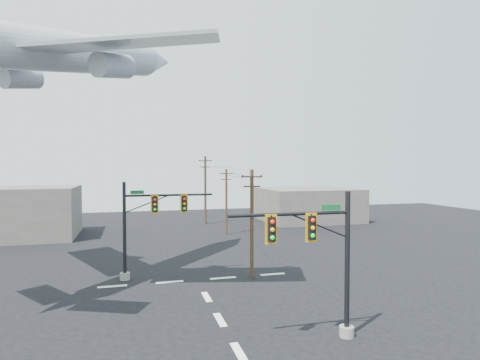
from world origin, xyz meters
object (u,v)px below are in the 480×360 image
object	(u,v)px
utility_pole_a	(252,221)
utility_pole_b	(226,200)
signal_mast_far	(144,227)
airliner	(65,53)
signal_mast_near	(324,261)
utility_pole_c	(205,189)

from	to	relation	value
utility_pole_a	utility_pole_b	xyz separation A→B (m)	(2.62, 19.31, -0.06)
signal_mast_far	airliner	distance (m)	13.40
signal_mast_near	utility_pole_a	xyz separation A→B (m)	(-0.20, 11.29, 0.44)
utility_pole_a	airliner	distance (m)	17.72
signal_mast_far	utility_pole_a	xyz separation A→B (m)	(7.84, -2.00, 0.38)
signal_mast_near	utility_pole_a	world-z (taller)	utility_pole_a
signal_mast_near	utility_pole_b	xyz separation A→B (m)	(2.42, 30.59, 0.38)
utility_pole_b	utility_pole_c	distance (m)	9.58
utility_pole_b	utility_pole_c	world-z (taller)	utility_pole_c
signal_mast_near	signal_mast_far	world-z (taller)	signal_mast_far
signal_mast_far	airliner	world-z (taller)	airliner
utility_pole_b	airliner	size ratio (longest dim) A/B	0.37
utility_pole_a	signal_mast_far	bearing A→B (deg)	167.47
signal_mast_near	utility_pole_b	distance (m)	30.69
airliner	utility_pole_c	bearing A→B (deg)	11.56
signal_mast_near	airliner	bearing A→B (deg)	136.75
utility_pole_a	utility_pole_b	bearing A→B (deg)	84.10
signal_mast_far	utility_pole_a	size ratio (longest dim) A/B	0.89
signal_mast_near	signal_mast_far	size ratio (longest dim) A/B	0.99
utility_pole_a	airliner	xyz separation A→B (m)	(-13.04, 1.17, 11.94)
utility_pole_b	signal_mast_far	bearing A→B (deg)	-123.94
utility_pole_a	utility_pole_b	size ratio (longest dim) A/B	1.02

